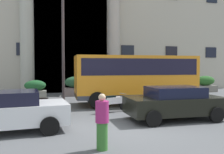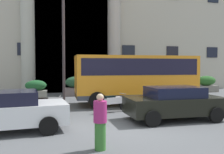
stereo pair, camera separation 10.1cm
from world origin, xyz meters
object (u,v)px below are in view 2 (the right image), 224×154
(orange_minibus, at_px, (135,76))
(motorcycle_far_end, at_px, (112,103))
(parked_estate_mid, at_px, (174,103))
(hedge_planter_west, at_px, (36,89))
(hedge_planter_entrance_left, at_px, (142,85))
(pedestrian_child_trailing, at_px, (100,122))
(hedge_planter_east, at_px, (77,86))
(bus_stop_sign, at_px, (191,77))
(scooter_by_planter, at_px, (45,106))
(parked_sedan_second, at_px, (1,111))
(lamppost_plaza_centre, at_px, (63,29))
(hedge_planter_far_east, at_px, (206,84))

(orange_minibus, relative_size, motorcycle_far_end, 3.74)
(parked_estate_mid, bearing_deg, hedge_planter_west, 123.86)
(hedge_planter_entrance_left, relative_size, pedestrian_child_trailing, 1.03)
(orange_minibus, bearing_deg, hedge_planter_east, 122.76)
(bus_stop_sign, bearing_deg, parked_estate_mid, -127.99)
(hedge_planter_east, xyz_separation_m, parked_estate_mid, (2.84, -9.44, 0.01))
(hedge_planter_entrance_left, distance_m, scooter_by_planter, 10.20)
(hedge_planter_entrance_left, height_order, motorcycle_far_end, hedge_planter_entrance_left)
(scooter_by_planter, bearing_deg, hedge_planter_entrance_left, 52.69)
(parked_sedan_second, relative_size, motorcycle_far_end, 2.34)
(orange_minibus, height_order, parked_estate_mid, orange_minibus)
(hedge_planter_east, bearing_deg, bus_stop_sign, -20.24)
(hedge_planter_entrance_left, bearing_deg, orange_minibus, -116.97)
(orange_minibus, bearing_deg, scooter_by_planter, -153.97)
(motorcycle_far_end, height_order, pedestrian_child_trailing, pedestrian_child_trailing)
(pedestrian_child_trailing, bearing_deg, parked_sedan_second, -138.97)
(bus_stop_sign, bearing_deg, lamppost_plaza_centre, 173.65)
(bus_stop_sign, xyz_separation_m, pedestrian_child_trailing, (-8.88, -9.31, -0.74))
(hedge_planter_far_east, xyz_separation_m, pedestrian_child_trailing, (-12.19, -12.04, 0.08))
(hedge_planter_entrance_left, height_order, hedge_planter_far_east, hedge_planter_entrance_left)
(hedge_planter_entrance_left, height_order, parked_estate_mid, hedge_planter_entrance_left)
(parked_sedan_second, relative_size, lamppost_plaza_centre, 0.55)
(orange_minibus, bearing_deg, bus_stop_sign, 25.27)
(hedge_planter_west, height_order, pedestrian_child_trailing, pedestrian_child_trailing)
(bus_stop_sign, xyz_separation_m, parked_sedan_second, (-11.75, -6.73, -0.77))
(hedge_planter_far_east, xyz_separation_m, parked_estate_mid, (-8.39, -9.25, 0.05))
(parked_estate_mid, relative_size, pedestrian_child_trailing, 2.66)
(parked_estate_mid, bearing_deg, scooter_by_planter, 157.39)
(parked_estate_mid, bearing_deg, parked_sedan_second, -176.94)
(hedge_planter_east, height_order, motorcycle_far_end, hedge_planter_east)
(hedge_planter_far_east, relative_size, hedge_planter_west, 1.22)
(pedestrian_child_trailing, bearing_deg, hedge_planter_west, -177.23)
(motorcycle_far_end, bearing_deg, hedge_planter_far_east, 16.88)
(scooter_by_planter, xyz_separation_m, motorcycle_far_end, (3.16, -0.04, -0.00))
(hedge_planter_far_east, relative_size, pedestrian_child_trailing, 1.25)
(hedge_planter_entrance_left, bearing_deg, hedge_planter_east, 176.75)
(hedge_planter_west, height_order, parked_sedan_second, parked_sedan_second)
(hedge_planter_entrance_left, height_order, hedge_planter_east, hedge_planter_entrance_left)
(hedge_planter_far_east, distance_m, hedge_planter_west, 14.25)
(hedge_planter_entrance_left, relative_size, motorcycle_far_end, 0.82)
(hedge_planter_east, xyz_separation_m, motorcycle_far_end, (0.78, -7.17, -0.26))
(orange_minibus, bearing_deg, motorcycle_far_end, -129.20)
(hedge_planter_east, height_order, hedge_planter_west, hedge_planter_east)
(bus_stop_sign, distance_m, lamppost_plaza_centre, 9.69)
(hedge_planter_far_east, distance_m, lamppost_plaza_centre, 13.14)
(hedge_planter_east, height_order, parked_sedan_second, hedge_planter_east)
(parked_sedan_second, bearing_deg, parked_estate_mid, -2.40)
(pedestrian_child_trailing, bearing_deg, motorcycle_far_end, 153.99)
(hedge_planter_east, bearing_deg, orange_minibus, -60.67)
(hedge_planter_entrance_left, xyz_separation_m, hedge_planter_far_east, (6.05, 0.11, -0.08))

